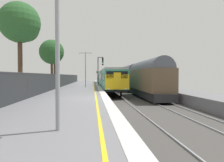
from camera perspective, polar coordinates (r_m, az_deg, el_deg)
The scene contains 11 objects.
ground at distance 16.33m, azimuth 6.19°, elevation -6.71°, with size 17.40×110.00×1.21m.
commuter_train_at_platform at distance 42.29m, azimuth -1.70°, elevation 0.86°, with size 2.83×39.62×3.81m.
freight_train_adjacent_track at distance 38.09m, azimuth 4.78°, elevation 1.13°, with size 2.60×38.67×4.57m.
signal_gantry at distance 37.16m, azimuth -3.48°, elevation 3.72°, with size 1.10×0.24×5.09m.
speed_limit_sign at distance 34.58m, azimuth -3.95°, elevation 1.41°, with size 0.59×0.08×2.63m.
platform_lamp_near at distance 6.82m, azimuth -14.91°, elevation 14.99°, with size 2.00×0.20×5.61m.
platform_lamp_mid at distance 31.60m, azimuth -7.34°, elevation 4.04°, with size 2.00×0.20×5.27m.
platform_back_fence at distance 16.57m, azimuth -22.37°, elevation -1.08°, with size 0.07×99.00×1.94m.
background_tree_left at distance 38.34m, azimuth -15.71°, elevation 7.26°, with size 3.02×3.02×7.24m.
background_tree_centre at distance 32.82m, azimuth -16.26°, elevation 7.55°, with size 3.71×3.71×7.20m.
background_tree_right at distance 22.45m, azimuth -23.86°, elevation 14.12°, with size 3.89×3.89×8.79m.
Camera 1 is at (-0.60, -15.83, 1.71)m, focal length 33.03 mm.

